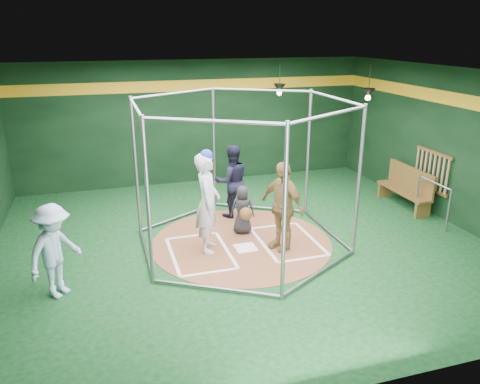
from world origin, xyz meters
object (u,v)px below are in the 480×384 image
object	(u,v)px
dugout_bench	(407,187)
visitor_leopard	(282,206)
umpire	(232,181)
batter_figure	(208,202)

from	to	relation	value
dugout_bench	visitor_leopard	bearing A→B (deg)	-161.16
visitor_leopard	umpire	bearing A→B (deg)	167.39
umpire	dugout_bench	world-z (taller)	umpire
batter_figure	dugout_bench	size ratio (longest dim) A/B	1.19
batter_figure	visitor_leopard	xyz separation A→B (m)	(1.44, -0.35, -0.12)
batter_figure	dugout_bench	bearing A→B (deg)	10.45
batter_figure	umpire	world-z (taller)	batter_figure
visitor_leopard	dugout_bench	world-z (taller)	visitor_leopard
batter_figure	visitor_leopard	bearing A→B (deg)	-13.67
batter_figure	visitor_leopard	world-z (taller)	batter_figure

